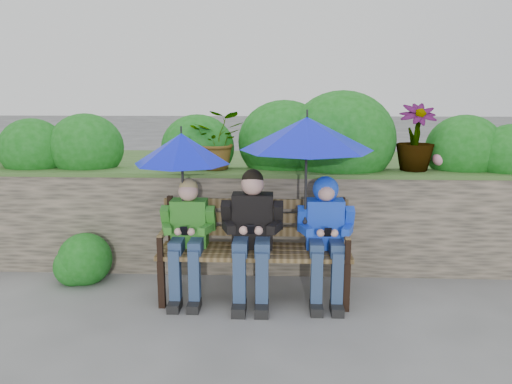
{
  "coord_description": "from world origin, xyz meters",
  "views": [
    {
      "loc": [
        0.18,
        -4.15,
        1.84
      ],
      "look_at": [
        0.0,
        0.1,
        0.95
      ],
      "focal_mm": 35.0,
      "sensor_mm": 36.0,
      "label": 1
    }
  ],
  "objects_px": {
    "boy_right": "(326,229)",
    "umbrella_left": "(182,149)",
    "boy_left": "(188,233)",
    "umbrella_right": "(307,134)",
    "park_bench": "(255,242)",
    "boy_middle": "(252,230)"
  },
  "relations": [
    {
      "from": "boy_left",
      "to": "umbrella_right",
      "type": "relative_size",
      "value": 0.96
    },
    {
      "from": "boy_right",
      "to": "umbrella_left",
      "type": "distance_m",
      "value": 1.41
    },
    {
      "from": "boy_right",
      "to": "umbrella_left",
      "type": "height_order",
      "value": "umbrella_left"
    },
    {
      "from": "boy_middle",
      "to": "boy_right",
      "type": "distance_m",
      "value": 0.63
    },
    {
      "from": "boy_middle",
      "to": "umbrella_right",
      "type": "height_order",
      "value": "umbrella_right"
    },
    {
      "from": "park_bench",
      "to": "boy_right",
      "type": "xyz_separation_m",
      "value": [
        0.61,
        -0.06,
        0.15
      ]
    },
    {
      "from": "park_bench",
      "to": "boy_middle",
      "type": "xyz_separation_m",
      "value": [
        -0.02,
        -0.08,
        0.14
      ]
    },
    {
      "from": "boy_middle",
      "to": "boy_right",
      "type": "relative_size",
      "value": 1.06
    },
    {
      "from": "umbrella_right",
      "to": "umbrella_left",
      "type": "bearing_deg",
      "value": 177.3
    },
    {
      "from": "park_bench",
      "to": "boy_left",
      "type": "distance_m",
      "value": 0.59
    },
    {
      "from": "park_bench",
      "to": "boy_left",
      "type": "xyz_separation_m",
      "value": [
        -0.58,
        -0.07,
        0.1
      ]
    },
    {
      "from": "boy_middle",
      "to": "umbrella_right",
      "type": "xyz_separation_m",
      "value": [
        0.45,
        0.01,
        0.83
      ]
    },
    {
      "from": "park_bench",
      "to": "boy_right",
      "type": "height_order",
      "value": "boy_right"
    },
    {
      "from": "umbrella_left",
      "to": "umbrella_right",
      "type": "distance_m",
      "value": 1.07
    },
    {
      "from": "boy_left",
      "to": "boy_middle",
      "type": "relative_size",
      "value": 0.93
    },
    {
      "from": "boy_left",
      "to": "umbrella_left",
      "type": "relative_size",
      "value": 1.26
    },
    {
      "from": "boy_middle",
      "to": "umbrella_right",
      "type": "bearing_deg",
      "value": 0.64
    },
    {
      "from": "boy_right",
      "to": "umbrella_left",
      "type": "xyz_separation_m",
      "value": [
        -1.24,
        0.04,
        0.68
      ]
    },
    {
      "from": "umbrella_right",
      "to": "park_bench",
      "type": "bearing_deg",
      "value": 170.04
    },
    {
      "from": "park_bench",
      "to": "umbrella_right",
      "type": "relative_size",
      "value": 1.49
    },
    {
      "from": "boy_middle",
      "to": "umbrella_left",
      "type": "bearing_deg",
      "value": 174.79
    },
    {
      "from": "park_bench",
      "to": "boy_right",
      "type": "relative_size",
      "value": 1.53
    }
  ]
}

